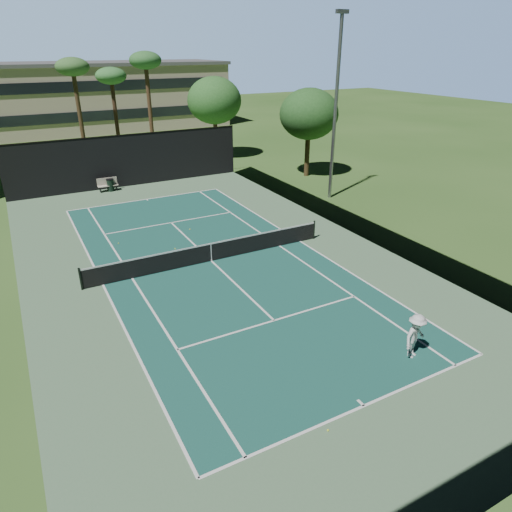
{
  "coord_description": "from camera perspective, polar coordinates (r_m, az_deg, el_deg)",
  "views": [
    {
      "loc": [
        -8.09,
        -19.84,
        10.13
      ],
      "look_at": [
        1.0,
        -3.0,
        1.3
      ],
      "focal_mm": 32.0,
      "sensor_mm": 36.0,
      "label": 1
    }
  ],
  "objects": [
    {
      "name": "tennis_ball_a",
      "position": [
        14.25,
        8.99,
        -20.71
      ],
      "size": [
        0.07,
        0.07,
        0.07
      ],
      "primitive_type": "sphere",
      "color": "#E0F136",
      "rests_on": "ground"
    },
    {
      "name": "tennis_ball_d",
      "position": [
        26.8,
        -16.8,
        1.53
      ],
      "size": [
        0.07,
        0.07,
        0.07
      ],
      "primitive_type": "sphere",
      "color": "#BAD430",
      "rests_on": "ground"
    },
    {
      "name": "ground",
      "position": [
        23.7,
        -5.58,
        -0.66
      ],
      "size": [
        160.0,
        160.0,
        0.0
      ],
      "primitive_type": "plane",
      "color": "#345A22",
      "rests_on": "ground"
    },
    {
      "name": "tennis_net",
      "position": [
        23.47,
        -5.64,
        0.57
      ],
      "size": [
        12.9,
        0.1,
        1.1
      ],
      "color": "black",
      "rests_on": "ground"
    },
    {
      "name": "campus_building",
      "position": [
        66.58,
        -22.41,
        17.93
      ],
      "size": [
        40.5,
        12.5,
        8.3
      ],
      "color": "#BFAC94",
      "rests_on": "ground"
    },
    {
      "name": "decid_tree_a",
      "position": [
        45.83,
        -5.23,
        18.78
      ],
      "size": [
        5.12,
        5.12,
        7.62
      ],
      "color": "#3F2A1B",
      "rests_on": "ground"
    },
    {
      "name": "player",
      "position": [
        17.22,
        19.31,
        -9.43
      ],
      "size": [
        1.23,
        0.91,
        1.71
      ],
      "primitive_type": "imported",
      "rotation": [
        0.0,
        0.0,
        0.27
      ],
      "color": "silver",
      "rests_on": "ground"
    },
    {
      "name": "tennis_ball_b",
      "position": [
        25.34,
        -10.08,
        0.89
      ],
      "size": [
        0.07,
        0.07,
        0.07
      ],
      "primitive_type": "sphere",
      "color": "#D3EF36",
      "rests_on": "ground"
    },
    {
      "name": "fence",
      "position": [
        22.97,
        -5.85,
        3.93
      ],
      "size": [
        18.04,
        32.05,
        4.03
      ],
      "color": "black",
      "rests_on": "ground"
    },
    {
      "name": "park_bench",
      "position": [
        36.99,
        -18.06,
        8.54
      ],
      "size": [
        1.5,
        0.45,
        1.02
      ],
      "color": "beige",
      "rests_on": "ground"
    },
    {
      "name": "palm_b",
      "position": [
        46.91,
        -17.64,
        20.32
      ],
      "size": [
        2.8,
        2.8,
        8.42
      ],
      "color": "#3F281B",
      "rests_on": "ground"
    },
    {
      "name": "court_lines",
      "position": [
        23.69,
        -5.58,
        -0.62
      ],
      "size": [
        11.07,
        23.87,
        0.01
      ],
      "color": "white",
      "rests_on": "ground"
    },
    {
      "name": "decid_tree_b",
      "position": [
        39.08,
        6.64,
        17.19
      ],
      "size": [
        4.8,
        4.8,
        7.14
      ],
      "color": "#4B3820",
      "rests_on": "ground"
    },
    {
      "name": "light_pole",
      "position": [
        32.94,
        9.94,
        18.03
      ],
      "size": [
        0.9,
        0.25,
        12.22
      ],
      "color": "gray",
      "rests_on": "ground"
    },
    {
      "name": "apron_slab",
      "position": [
        23.7,
        -5.58,
        -0.65
      ],
      "size": [
        18.0,
        32.0,
        0.01
      ],
      "primitive_type": "cube",
      "color": "#547955",
      "rests_on": "ground"
    },
    {
      "name": "palm_c",
      "position": [
        44.54,
        -13.62,
        22.18
      ],
      "size": [
        2.8,
        2.8,
        9.77
      ],
      "color": "#4F3622",
      "rests_on": "ground"
    },
    {
      "name": "court_surface",
      "position": [
        23.69,
        -5.58,
        -0.63
      ],
      "size": [
        10.97,
        23.77,
        0.01
      ],
      "primitive_type": "cube",
      "color": "#195146",
      "rests_on": "ground"
    },
    {
      "name": "palm_a",
      "position": [
        44.3,
        -21.9,
        20.64
      ],
      "size": [
        2.8,
        2.8,
        9.32
      ],
      "color": "#49351F",
      "rests_on": "ground"
    },
    {
      "name": "tennis_ball_c",
      "position": [
        27.96,
        -8.26,
        3.34
      ],
      "size": [
        0.07,
        0.07,
        0.07
      ],
      "primitive_type": "sphere",
      "color": "yellow",
      "rests_on": "ground"
    },
    {
      "name": "trash_bin",
      "position": [
        36.95,
        -17.74,
        8.46
      ],
      "size": [
        0.56,
        0.56,
        0.95
      ],
      "color": "black",
      "rests_on": "ground"
    }
  ]
}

